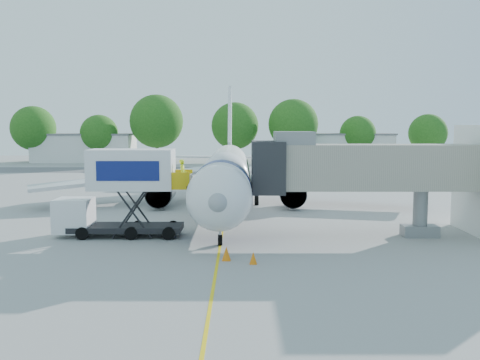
{
  "coord_description": "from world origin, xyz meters",
  "views": [
    {
      "loc": [
        1.17,
        -40.17,
        7.07
      ],
      "look_at": [
        1.16,
        -3.39,
        3.2
      ],
      "focal_mm": 40.0,
      "sensor_mm": 36.0,
      "label": 1
    }
  ],
  "objects_px": {
    "jet_bridge": "(350,168)",
    "catering_hiloader": "(122,193)",
    "aircraft": "(226,174)",
    "ground_tug": "(311,281)"
  },
  "relations": [
    {
      "from": "jet_bridge",
      "to": "catering_hiloader",
      "type": "relative_size",
      "value": 1.64
    },
    {
      "from": "jet_bridge",
      "to": "ground_tug",
      "type": "bearing_deg",
      "value": -107.9
    },
    {
      "from": "aircraft",
      "to": "jet_bridge",
      "type": "xyz_separation_m",
      "value": [
        7.99,
        -11.12,
        1.39
      ]
    },
    {
      "from": "jet_bridge",
      "to": "ground_tug",
      "type": "height_order",
      "value": "jet_bridge"
    },
    {
      "from": "catering_hiloader",
      "to": "ground_tug",
      "type": "height_order",
      "value": "catering_hiloader"
    },
    {
      "from": "jet_bridge",
      "to": "ground_tug",
      "type": "xyz_separation_m",
      "value": [
        -3.99,
        -12.34,
        -3.53
      ]
    },
    {
      "from": "aircraft",
      "to": "ground_tug",
      "type": "bearing_deg",
      "value": -80.31
    },
    {
      "from": "aircraft",
      "to": "ground_tug",
      "type": "distance_m",
      "value": 23.9
    },
    {
      "from": "aircraft",
      "to": "jet_bridge",
      "type": "height_order",
      "value": "aircraft"
    },
    {
      "from": "aircraft",
      "to": "catering_hiloader",
      "type": "bearing_deg",
      "value": -119.4
    }
  ]
}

